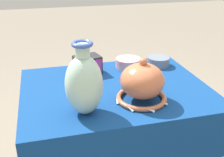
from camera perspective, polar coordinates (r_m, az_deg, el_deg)
name	(u,v)px	position (r m, az deg, el deg)	size (l,w,h in m)	color
display_table	(116,106)	(1.44, 0.77, -5.62)	(0.92, 0.71, 0.80)	brown
vase_tall_bulbous	(84,84)	(1.13, -5.72, -1.05)	(0.15, 0.15, 0.31)	#A8CCB7
vase_dome_bell	(142,83)	(1.25, 6.14, -1.01)	(0.24, 0.24, 0.21)	#BC6642
mosaic_tile_box	(88,65)	(1.55, -4.98, 2.78)	(0.16, 0.14, 0.10)	#232328
pot_squat_slate	(158,61)	(1.69, 9.39, 3.48)	(0.13, 0.13, 0.05)	slate
pot_squat_rose	(128,63)	(1.64, 3.28, 3.19)	(0.15, 0.15, 0.06)	#D19399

